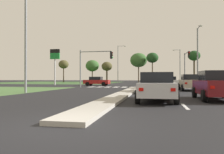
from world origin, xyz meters
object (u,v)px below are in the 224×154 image
(car_maroon_fourth, at_px, (215,85))
(car_white_fifth, at_px, (170,81))
(car_blue_second, at_px, (156,83))
(car_beige_seventh, at_px, (190,82))
(street_lamp_near, at_px, (28,22))
(treeline_fourth, at_px, (139,60))
(street_lamp_fourth, at_px, (119,62))
(treeline_second, at_px, (92,66))
(fuel_price_totem, at_px, (55,59))
(treeline_fifth, at_px, (152,58))
(car_silver_near, at_px, (156,86))
(treeline_near, at_px, (64,64))
(car_black_sixth, at_px, (155,82))
(street_lamp_second, at_px, (198,53))
(car_navy_third, at_px, (219,81))
(street_lamp_third, at_px, (179,64))
(treeline_third, at_px, (107,67))
(traffic_signal_near_left, at_px, (93,61))
(pedestrian_at_median, at_px, (143,78))
(traffic_signal_far_right, at_px, (186,62))
(car_red_eighth, at_px, (97,81))
(treeline_sixth, at_px, (194,56))

(car_maroon_fourth, height_order, car_white_fifth, car_maroon_fourth)
(car_blue_second, bearing_deg, car_beige_seventh, 48.57)
(street_lamp_near, relative_size, treeline_fourth, 1.17)
(street_lamp_fourth, xyz_separation_m, treeline_second, (-9.55, 5.42, -0.67))
(car_white_fifth, bearing_deg, fuel_price_totem, -97.53)
(car_white_fifth, relative_size, car_beige_seventh, 1.03)
(car_beige_seventh, height_order, treeline_fifth, treeline_fifth)
(car_silver_near, relative_size, treeline_near, 0.64)
(car_silver_near, xyz_separation_m, car_black_sixth, (-0.01, 13.20, 0.02))
(car_white_fifth, relative_size, fuel_price_totem, 0.66)
(car_white_fifth, bearing_deg, treeline_second, -147.50)
(car_blue_second, height_order, fuel_price_totem, fuel_price_totem)
(car_maroon_fourth, distance_m, car_beige_seventh, 9.75)
(car_white_fifth, height_order, street_lamp_second, street_lamp_second)
(car_navy_third, xyz_separation_m, street_lamp_third, (-3.09, 22.15, 3.85))
(treeline_third, bearing_deg, traffic_signal_near_left, -80.39)
(car_white_fifth, distance_m, pedestrian_at_median, 12.97)
(street_lamp_fourth, bearing_deg, car_silver_near, -78.67)
(car_beige_seventh, distance_m, fuel_price_totem, 26.03)
(street_lamp_near, bearing_deg, car_navy_third, 40.82)
(pedestrian_at_median, xyz_separation_m, treeline_fifth, (1.71, 20.82, 6.17))
(treeline_fourth, bearing_deg, street_lamp_second, -73.33)
(car_navy_third, bearing_deg, car_black_sixth, -46.34)
(traffic_signal_far_right, bearing_deg, car_maroon_fourth, -94.40)
(car_white_fifth, relative_size, car_black_sixth, 0.96)
(fuel_price_totem, relative_size, treeline_near, 0.90)
(street_lamp_second, relative_size, treeline_third, 1.30)
(car_red_eighth, bearing_deg, car_blue_second, 30.77)
(car_black_sixth, distance_m, street_lamp_second, 10.96)
(street_lamp_third, distance_m, pedestrian_at_median, 12.62)
(street_lamp_second, height_order, treeline_sixth, treeline_sixth)
(traffic_signal_near_left, bearing_deg, street_lamp_second, 18.85)
(car_blue_second, relative_size, treeline_sixth, 0.48)
(car_silver_near, xyz_separation_m, treeline_third, (-15.08, 57.29, 4.22))
(car_maroon_fourth, xyz_separation_m, traffic_signal_near_left, (-11.41, 15.37, 2.67))
(car_blue_second, bearing_deg, car_silver_near, -90.25)
(traffic_signal_far_right, height_order, treeline_second, treeline_second)
(street_lamp_near, distance_m, treeline_third, 52.57)
(traffic_signal_far_right, bearing_deg, treeline_fourth, 108.69)
(car_black_sixth, distance_m, treeline_second, 49.07)
(car_beige_seventh, xyz_separation_m, street_lamp_fourth, (-13.85, 41.36, 5.18))
(street_lamp_near, relative_size, treeline_second, 1.50)
(street_lamp_third, bearing_deg, car_black_sixth, -100.82)
(traffic_signal_near_left, height_order, pedestrian_at_median, traffic_signal_near_left)
(car_silver_near, xyz_separation_m, treeline_second, (-20.04, 57.76, 4.55))
(car_maroon_fourth, xyz_separation_m, treeline_fifth, (-3.94, 54.58, 6.55))
(car_maroon_fourth, xyz_separation_m, street_lamp_fourth, (-13.71, 51.11, 5.16))
(treeline_fourth, bearing_deg, treeline_fifth, -30.15)
(car_blue_second, xyz_separation_m, pedestrian_at_median, (-2.46, 27.78, 0.44))
(car_red_eighth, distance_m, treeline_sixth, 39.96)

